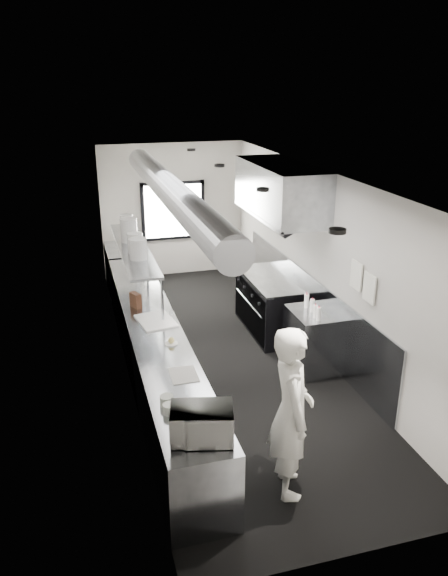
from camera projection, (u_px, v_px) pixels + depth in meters
floor at (225, 356)px, 8.61m from camera, size 3.00×8.00×0.01m
ceiling at (225, 174)px, 7.61m from camera, size 3.00×8.00×0.01m
wall_back at (173, 211)px, 11.70m from camera, size 3.00×0.02×2.80m
wall_front at (359, 427)px, 4.52m from camera, size 3.00×0.02×2.80m
wall_left at (121, 280)px, 7.73m from camera, size 0.02×8.00×2.80m
wall_right at (319, 262)px, 8.49m from camera, size 0.02×8.00×2.80m
wall_cladding at (307, 306)px, 9.06m from camera, size 0.03×5.50×1.10m
hvac_duct at (170, 190)px, 7.88m from camera, size 0.40×6.40×0.40m
service_window at (173, 211)px, 11.67m from camera, size 1.36×0.05×1.25m
exhaust_hood at (280, 190)px, 8.66m from camera, size 0.81×2.20×0.88m
prep_counter at (155, 354)px, 7.71m from camera, size 0.70×6.00×0.90m
pass_shelf at (134, 249)px, 8.66m from camera, size 0.45×3.00×0.68m
range at (273, 304)px, 9.33m from camera, size 0.88×1.60×0.94m
bottle_station at (313, 340)px, 8.11m from camera, size 0.65×0.80×0.90m
far_work_table at (125, 270)px, 11.03m from camera, size 0.70×1.20×0.90m
notice_sheet_a at (356, 275)px, 7.33m from camera, size 0.02×0.28×0.38m
notice_sheet_b at (369, 288)px, 7.03m from camera, size 0.02×0.28×0.38m
line_cook at (291, 412)px, 5.55m from camera, size 0.57×0.75×1.85m
microwave at (202, 424)px, 5.13m from camera, size 0.62×0.52×0.32m
deli_tub_a at (170, 409)px, 5.56m from camera, size 0.16×0.16×0.10m
deli_tub_b at (167, 400)px, 5.70m from camera, size 0.18×0.18×0.10m
newspaper at (184, 375)px, 6.28m from camera, size 0.31×0.38×0.01m
small_plate at (171, 344)px, 7.00m from camera, size 0.22×0.22×0.01m
pastry at (171, 340)px, 6.98m from camera, size 0.08×0.08×0.08m
cutting_board at (156, 321)px, 7.64m from camera, size 0.55×0.67×0.02m
knife_block at (136, 300)px, 8.08m from camera, size 0.16×0.22×0.22m
plate_stack_a at (138, 249)px, 8.04m from camera, size 0.31×0.31×0.30m
plate_stack_b at (135, 243)px, 8.32m from camera, size 0.31×0.31×0.30m
plate_stack_c at (129, 230)px, 8.86m from camera, size 0.35×0.35×0.38m
plate_stack_d at (127, 224)px, 9.30m from camera, size 0.28×0.28×0.33m
squeeze_bottle_a at (319, 314)px, 7.64m from camera, size 0.07×0.07×0.19m
squeeze_bottle_b at (315, 312)px, 7.73m from camera, size 0.07×0.07×0.19m
squeeze_bottle_c at (312, 306)px, 7.93m from camera, size 0.07×0.07×0.19m
squeeze_bottle_d at (307, 301)px, 8.07m from camera, size 0.07×0.07×0.20m
squeeze_bottle_e at (306, 299)px, 8.16m from camera, size 0.07×0.07×0.18m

